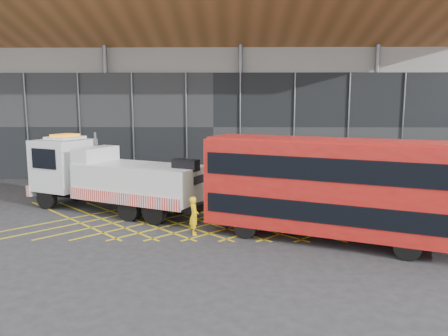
{
  "coord_description": "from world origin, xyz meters",
  "views": [
    {
      "loc": [
        3.47,
        -21.34,
        5.86
      ],
      "look_at": [
        3.0,
        1.5,
        2.4
      ],
      "focal_mm": 35.0,
      "sensor_mm": 36.0,
      "label": 1
    }
  ],
  "objects": [
    {
      "name": "ground_plane",
      "position": [
        0.0,
        0.0,
        0.0
      ],
      "size": [
        120.0,
        120.0,
        0.0
      ],
      "primitive_type": "plane",
      "color": "#272729"
    },
    {
      "name": "road_markings",
      "position": [
        2.4,
        0.0,
        0.01
      ],
      "size": [
        21.56,
        7.16,
        0.01
      ],
      "color": "gold",
      "rests_on": "ground_plane"
    },
    {
      "name": "construction_building",
      "position": [
        1.92,
        18.4,
        8.98
      ],
      "size": [
        55.0,
        23.97,
        18.0
      ],
      "color": "gray",
      "rests_on": "ground_plane"
    },
    {
      "name": "recovery_truck",
      "position": [
        -3.21,
        1.64,
        1.92
      ],
      "size": [
        11.43,
        6.84,
        4.14
      ],
      "rotation": [
        0.0,
        0.0,
        -0.43
      ],
      "color": "black",
      "rests_on": "ground_plane"
    },
    {
      "name": "bus_towed",
      "position": [
        7.55,
        -3.36,
        2.42
      ],
      "size": [
        10.78,
        6.45,
        4.35
      ],
      "rotation": [
        0.0,
        0.0,
        -0.4
      ],
      "color": "#AD140F",
      "rests_on": "ground_plane"
    },
    {
      "name": "worker",
      "position": [
        1.75,
        -2.52,
        0.86
      ],
      "size": [
        0.52,
        0.69,
        1.72
      ],
      "primitive_type": "imported",
      "rotation": [
        0.0,
        0.0,
        1.76
      ],
      "color": "yellow",
      "rests_on": "ground_plane"
    }
  ]
}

